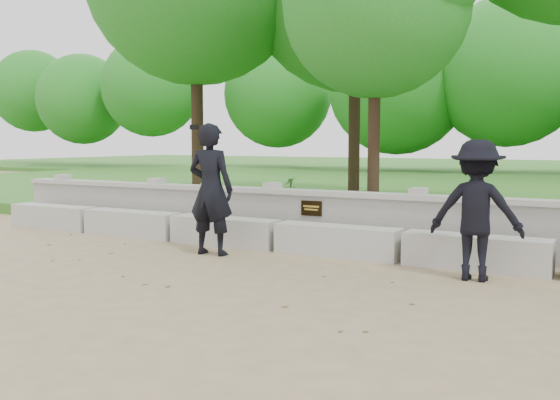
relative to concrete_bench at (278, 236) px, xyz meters
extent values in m
plane|color=#9E8560|center=(0.00, -1.90, -0.22)|extent=(80.00, 80.00, 0.00)
cube|color=#326C1E|center=(0.00, 12.10, -0.10)|extent=(40.00, 22.00, 0.25)
cube|color=#B8B5AD|center=(-5.00, 0.00, 0.00)|extent=(1.90, 0.45, 0.45)
cube|color=#B8B5AD|center=(-3.00, 0.00, 0.00)|extent=(1.90, 0.45, 0.45)
cube|color=#B8B5AD|center=(-1.00, 0.00, 0.00)|extent=(1.90, 0.45, 0.45)
cube|color=#B8B5AD|center=(1.00, 0.00, 0.00)|extent=(1.90, 0.45, 0.45)
cube|color=#B8B5AD|center=(3.00, 0.00, 0.00)|extent=(1.90, 0.45, 0.45)
cube|color=#ADAAA3|center=(0.00, 0.70, 0.18)|extent=(12.50, 0.25, 0.82)
cube|color=#B8B5AD|center=(0.00, 0.70, 0.64)|extent=(12.50, 0.35, 0.08)
cube|color=black|center=(0.30, 0.56, 0.40)|extent=(0.36, 0.02, 0.24)
imported|color=black|center=(-0.69, -0.81, 0.75)|extent=(0.75, 0.53, 1.96)
cube|color=black|center=(-0.69, -1.20, 1.67)|extent=(0.14, 0.03, 0.07)
imported|color=black|center=(3.12, -0.64, 0.63)|extent=(1.15, 0.72, 1.71)
cylinder|color=#382619|center=(-4.66, 4.22, 2.24)|extent=(0.30, 0.30, 4.43)
cylinder|color=#382619|center=(-1.34, 6.31, 2.17)|extent=(0.29, 0.29, 4.29)
cylinder|color=#382619|center=(0.73, 2.20, 1.62)|extent=(0.21, 0.21, 3.18)
imported|color=#366D25|center=(-3.63, 3.14, 0.31)|extent=(0.35, 0.30, 0.57)
imported|color=#366D25|center=(0.07, 2.13, 0.28)|extent=(0.29, 0.33, 0.52)
imported|color=#366D25|center=(-2.02, 4.20, 0.34)|extent=(0.47, 0.48, 0.64)
camera|label=1|loc=(4.69, -8.36, 1.47)|focal=40.00mm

